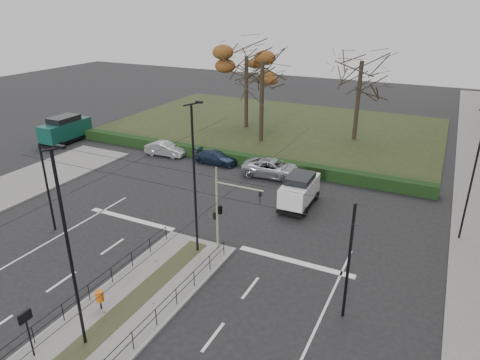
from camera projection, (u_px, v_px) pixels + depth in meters
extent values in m
plane|color=black|center=(155.00, 285.00, 22.83)|extent=(140.00, 140.00, 0.00)
cube|color=slate|center=(124.00, 312.00, 20.73)|extent=(4.40, 15.00, 0.14)
cube|color=#252F17|center=(274.00, 126.00, 51.77)|extent=(38.00, 26.00, 0.10)
cube|color=black|center=(222.00, 156.00, 40.49)|extent=(38.00, 1.00, 1.00)
cylinder|color=black|center=(166.00, 233.00, 26.75)|extent=(0.04, 0.04, 0.90)
cylinder|color=black|center=(224.00, 248.00, 25.08)|extent=(0.04, 0.04, 0.90)
cylinder|color=black|center=(88.00, 285.00, 21.11)|extent=(0.04, 13.20, 0.04)
cylinder|color=black|center=(155.00, 309.00, 19.44)|extent=(0.04, 13.20, 0.04)
cylinder|color=black|center=(48.00, 188.00, 27.24)|extent=(0.14, 0.14, 6.00)
cylinder|color=black|center=(349.00, 263.00, 19.43)|extent=(0.14, 0.14, 6.00)
cylinder|color=black|center=(159.00, 184.00, 21.54)|extent=(20.00, 0.02, 0.02)
cylinder|color=black|center=(181.00, 171.00, 23.20)|extent=(20.00, 0.02, 0.02)
cylinder|color=black|center=(62.00, 197.00, 20.56)|extent=(0.02, 34.00, 0.02)
cylinder|color=black|center=(185.00, 228.00, 17.71)|extent=(0.02, 34.00, 0.02)
cylinder|color=gray|center=(217.00, 214.00, 25.04)|extent=(0.15, 0.15, 4.73)
cylinder|color=gray|center=(239.00, 187.00, 23.67)|extent=(2.91, 0.09, 0.09)
imported|color=black|center=(260.00, 198.00, 23.33)|extent=(0.17, 0.19, 0.82)
imported|color=black|center=(220.00, 209.00, 24.82)|extent=(0.87, 1.84, 0.73)
cube|color=black|center=(215.00, 216.00, 25.17)|extent=(0.20, 0.15, 0.45)
sphere|color=#FF0C0C|center=(213.00, 213.00, 25.16)|extent=(0.10, 0.10, 0.10)
sphere|color=#0CE533|center=(214.00, 217.00, 25.25)|extent=(0.10, 0.10, 0.10)
cylinder|color=black|center=(101.00, 304.00, 20.76)|extent=(0.08, 0.08, 0.49)
cylinder|color=#CE550C|center=(99.00, 296.00, 20.57)|extent=(0.39, 0.39, 0.54)
cylinder|color=black|center=(29.00, 335.00, 17.67)|extent=(0.08, 0.08, 2.16)
cube|color=black|center=(25.00, 317.00, 17.30)|extent=(0.11, 0.59, 0.45)
cube|color=beige|center=(24.00, 316.00, 17.32)|extent=(0.02, 0.52, 0.38)
cylinder|color=black|center=(70.00, 256.00, 17.05)|extent=(0.13, 0.13, 8.93)
cube|color=black|center=(60.00, 147.00, 15.06)|extent=(0.39, 0.16, 0.11)
cylinder|color=black|center=(195.00, 182.00, 24.04)|extent=(0.13, 0.13, 8.88)
cube|color=black|center=(199.00, 102.00, 22.07)|extent=(0.39, 0.16, 0.11)
cylinder|color=black|center=(473.00, 177.00, 25.53)|extent=(0.12, 0.12, 8.29)
imported|color=#A2A4A9|center=(166.00, 149.00, 41.84)|extent=(4.14, 1.72, 1.33)
imported|color=#1B273F|center=(216.00, 157.00, 39.77)|extent=(4.19, 1.74, 1.21)
imported|color=#A2A4A9|center=(274.00, 168.00, 36.72)|extent=(5.52, 2.76, 1.50)
cube|color=silver|center=(299.00, 190.00, 31.29)|extent=(1.94, 4.46, 1.43)
cube|color=black|center=(300.00, 179.00, 30.96)|extent=(1.76, 2.47, 0.67)
cube|color=black|center=(299.00, 202.00, 31.64)|extent=(1.98, 4.55, 0.18)
cylinder|color=black|center=(305.00, 212.00, 30.04)|extent=(0.23, 0.66, 0.66)
cylinder|color=black|center=(280.00, 207.00, 30.77)|extent=(0.23, 0.66, 0.66)
cylinder|color=black|center=(316.00, 196.00, 32.49)|extent=(0.23, 0.66, 0.66)
cylinder|color=black|center=(293.00, 192.00, 33.22)|extent=(0.23, 0.66, 0.66)
cube|color=#0E3D34|center=(65.00, 130.00, 45.66)|extent=(2.17, 5.68, 1.74)
cube|color=black|center=(64.00, 120.00, 45.26)|extent=(1.96, 3.13, 0.81)
cube|color=black|center=(67.00, 139.00, 46.07)|extent=(2.21, 5.79, 0.18)
cylinder|color=black|center=(61.00, 145.00, 44.09)|extent=(0.23, 0.66, 0.66)
cylinder|color=black|center=(46.00, 142.00, 44.92)|extent=(0.23, 0.66, 0.66)
cylinder|color=black|center=(87.00, 136.00, 47.20)|extent=(0.23, 0.66, 0.66)
cylinder|color=black|center=(73.00, 133.00, 48.03)|extent=(0.23, 0.66, 0.66)
cylinder|color=black|center=(246.00, 92.00, 49.83)|extent=(0.44, 0.44, 8.24)
ellipsoid|color=#542C13|center=(246.00, 56.00, 48.25)|extent=(8.20, 8.20, 5.18)
cylinder|color=black|center=(358.00, 101.00, 45.18)|extent=(0.44, 0.44, 8.32)
cylinder|color=black|center=(262.00, 102.00, 44.67)|extent=(0.44, 0.44, 8.35)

